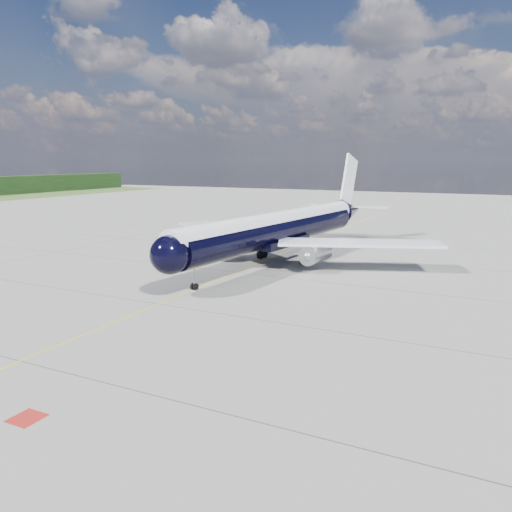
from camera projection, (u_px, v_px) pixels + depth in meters
name	position (u px, v px, depth m)	size (l,w,h in m)	color
ground	(255.00, 265.00, 64.02)	(320.00, 320.00, 0.00)	gray
taxiway_centerline	(236.00, 272.00, 59.62)	(0.16, 160.00, 0.01)	#DBBD0B
red_marking	(27.00, 418.00, 25.87)	(1.60, 1.60, 0.01)	maroon
main_airliner	(283.00, 228.00, 65.65)	(40.59, 49.70, 14.36)	black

